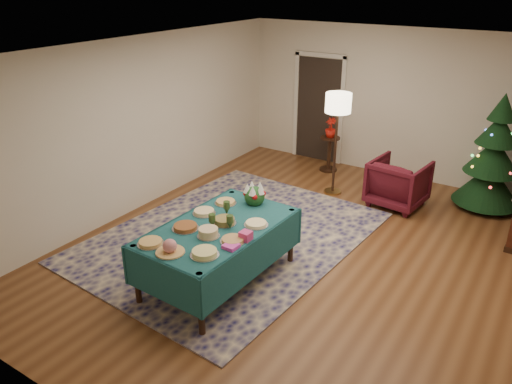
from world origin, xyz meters
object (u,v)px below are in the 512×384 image
Objects in this scene: side_table at (329,154)px; potted_plant at (331,132)px; buffet_table at (218,238)px; christmas_tree at (493,158)px; floor_lamp at (338,109)px; gift_box at (246,236)px; armchair at (399,181)px.

potted_plant reaches higher than side_table.
buffet_table is 4.74m from christmas_tree.
floor_lamp reaches higher than potted_plant.
floor_lamp is at bearing 89.55° from buffet_table.
side_table is at bearing 119.16° from floor_lamp.
potted_plant reaches higher than gift_box.
gift_box reaches higher than side_table.
gift_box is 3.56m from armchair.
gift_box is 0.07× the size of christmas_tree.
christmas_tree is at bearing -2.34° from side_table.
potted_plant is at bearing 102.54° from gift_box.
christmas_tree is (2.87, -0.12, 0.52)m from side_table.
armchair reaches higher than buffet_table.
gift_box is (0.46, -0.09, 0.20)m from buffet_table.
floor_lamp is 2.61× the size of side_table.
buffet_table is 4.25m from potted_plant.
armchair is at bearing 79.20° from gift_box.
armchair is 0.49× the size of floor_lamp.
christmas_tree reaches higher than armchair.
christmas_tree is at bearing -143.72° from armchair.
armchair is at bearing -26.93° from potted_plant.
armchair is 1.82m from side_table.
gift_box is at bearing -114.52° from christmas_tree.
buffet_table is 3.02× the size of side_table.
armchair is 1.49m from christmas_tree.
christmas_tree reaches higher than floor_lamp.
floor_lamp is at bearing 97.35° from gift_box.
floor_lamp is (-1.10, -0.11, 1.06)m from armchair.
buffet_table is at bearing 169.06° from gift_box.
gift_box is at bearing -82.65° from floor_lamp.
armchair is at bearing -150.43° from christmas_tree.
potted_plant is (-0.50, 4.21, 0.16)m from buffet_table.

